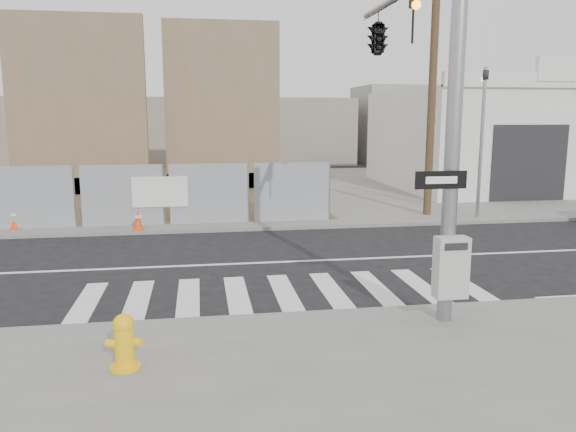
{
  "coord_description": "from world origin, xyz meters",
  "views": [
    {
      "loc": [
        -1.71,
        -13.71,
        3.66
      ],
      "look_at": [
        0.28,
        -1.17,
        1.4
      ],
      "focal_mm": 35.0,
      "sensor_mm": 36.0,
      "label": 1
    }
  ],
  "objects": [
    {
      "name": "auto_shop",
      "position": [
        14.0,
        12.97,
        2.54
      ],
      "size": [
        12.0,
        10.2,
        5.95
      ],
      "color": "silver",
      "rests_on": "sidewalk_far"
    },
    {
      "name": "ground",
      "position": [
        0.0,
        0.0,
        0.0
      ],
      "size": [
        100.0,
        100.0,
        0.0
      ],
      "primitive_type": "plane",
      "color": "black",
      "rests_on": "ground"
    },
    {
      "name": "traffic_cone_c",
      "position": [
        -7.59,
        5.08,
        0.46
      ],
      "size": [
        0.45,
        0.45,
        0.7
      ],
      "rotation": [
        0.0,
        0.0,
        0.31
      ],
      "color": "#FF380D",
      "rests_on": "sidewalk_far"
    },
    {
      "name": "traffic_cone_d",
      "position": [
        -3.66,
        4.22,
        0.44
      ],
      "size": [
        0.39,
        0.39,
        0.65
      ],
      "rotation": [
        0.0,
        0.0,
        -0.2
      ],
      "color": "#FF420D",
      "rests_on": "sidewalk_far"
    },
    {
      "name": "utility_pole_right",
      "position": [
        6.5,
        5.5,
        5.2
      ],
      "size": [
        1.6,
        0.28,
        10.0
      ],
      "color": "brown",
      "rests_on": "sidewalk_far"
    },
    {
      "name": "sidewalk_far",
      "position": [
        0.0,
        14.0,
        0.06
      ],
      "size": [
        50.0,
        20.0,
        0.12
      ],
      "primitive_type": "cube",
      "color": "slate",
      "rests_on": "ground"
    },
    {
      "name": "concrete_wall_left",
      "position": [
        -7.0,
        13.08,
        3.38
      ],
      "size": [
        6.0,
        1.3,
        8.0
      ],
      "color": "brown",
      "rests_on": "sidewalk_far"
    },
    {
      "name": "concrete_wall_right",
      "position": [
        -0.5,
        14.08,
        3.38
      ],
      "size": [
        5.5,
        1.3,
        8.0
      ],
      "color": "brown",
      "rests_on": "sidewalk_far"
    },
    {
      "name": "signal_pole",
      "position": [
        2.49,
        -2.05,
        4.78
      ],
      "size": [
        0.96,
        5.87,
        7.0
      ],
      "color": "gray",
      "rests_on": "sidewalk_near"
    },
    {
      "name": "fire_hydrant",
      "position": [
        -2.82,
        -5.94,
        0.52
      ],
      "size": [
        0.56,
        0.56,
        0.81
      ],
      "rotation": [
        0.0,
        0.0,
        -0.42
      ],
      "color": "yellow",
      "rests_on": "sidewalk_near"
    },
    {
      "name": "far_signal_pole",
      "position": [
        8.0,
        4.6,
        3.48
      ],
      "size": [
        0.16,
        0.2,
        5.6
      ],
      "color": "gray",
      "rests_on": "sidewalk_far"
    }
  ]
}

